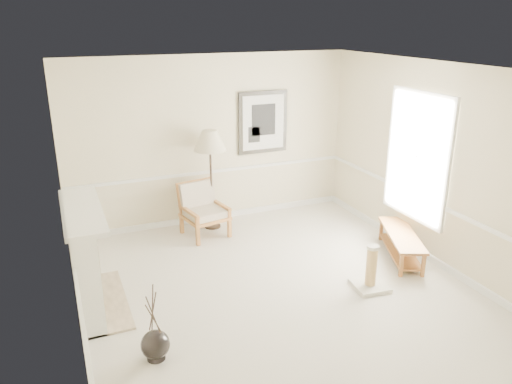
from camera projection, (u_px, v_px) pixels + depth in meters
ground at (278, 291)px, 6.66m from camera, size 5.50×5.50×0.00m
room at (287, 154)px, 6.16m from camera, size 5.04×5.54×2.92m
fireplace at (85, 260)px, 6.12m from camera, size 0.64×1.64×1.31m
floor_vase at (155, 345)px, 5.29m from camera, size 0.31×0.31×0.91m
armchair at (202, 207)px, 8.30m from camera, size 0.79×0.82×0.88m
floor_lamp at (210, 143)px, 8.20m from camera, size 0.58×0.58×1.72m
bench at (401, 241)px, 7.53m from camera, size 0.90×1.40×0.39m
scratching_post at (371, 275)px, 6.68m from camera, size 0.49×0.49×0.63m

